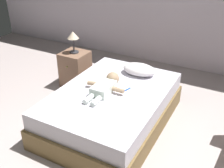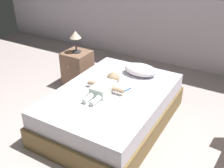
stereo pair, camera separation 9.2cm
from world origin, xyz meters
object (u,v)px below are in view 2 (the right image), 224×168
at_px(pillow, 140,70).
at_px(lamp, 75,37).
at_px(toothbrush, 128,90).
at_px(nightstand, 78,69).
at_px(baby, 106,86).
at_px(bed, 112,108).

height_order(pillow, lamp, lamp).
bearing_deg(lamp, toothbrush, -23.75).
height_order(toothbrush, nightstand, nightstand).
bearing_deg(pillow, toothbrush, -84.20).
bearing_deg(pillow, baby, -106.55).
height_order(bed, baby, baby).
relative_size(toothbrush, nightstand, 0.23).
bearing_deg(bed, toothbrush, 37.46).
bearing_deg(bed, baby, -162.79).
xyz_separation_m(bed, toothbrush, (0.16, 0.12, 0.25)).
distance_m(nightstand, lamp, 0.54).
height_order(baby, nightstand, baby).
bearing_deg(lamp, baby, -34.99).
xyz_separation_m(pillow, toothbrush, (0.05, -0.47, -0.07)).
distance_m(baby, lamp, 1.18).
distance_m(pillow, nightstand, 1.16).
distance_m(bed, lamp, 1.34).
xyz_separation_m(pillow, lamp, (-1.13, 0.04, 0.27)).
distance_m(toothbrush, nightstand, 1.30).
distance_m(bed, baby, 0.32).
xyz_separation_m(pillow, nightstand, (-1.13, 0.04, -0.27)).
bearing_deg(lamp, pillow, -2.13).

